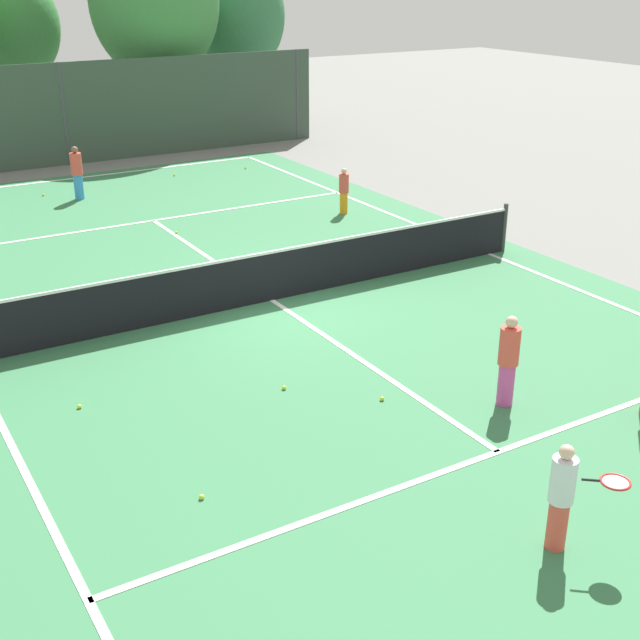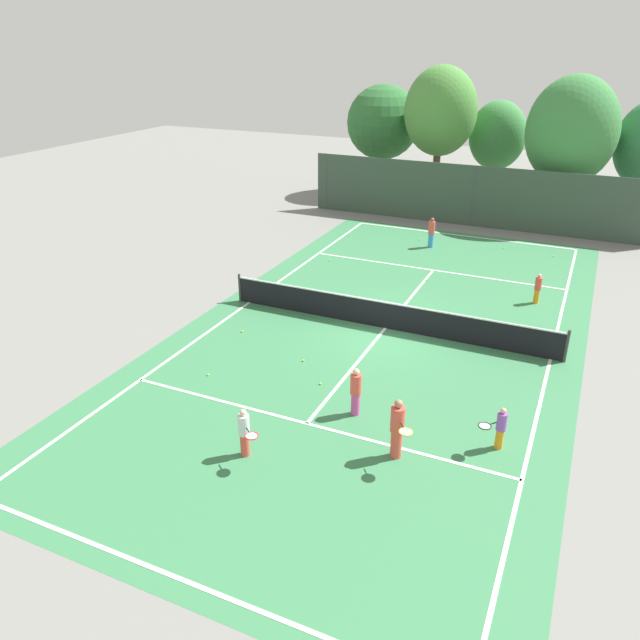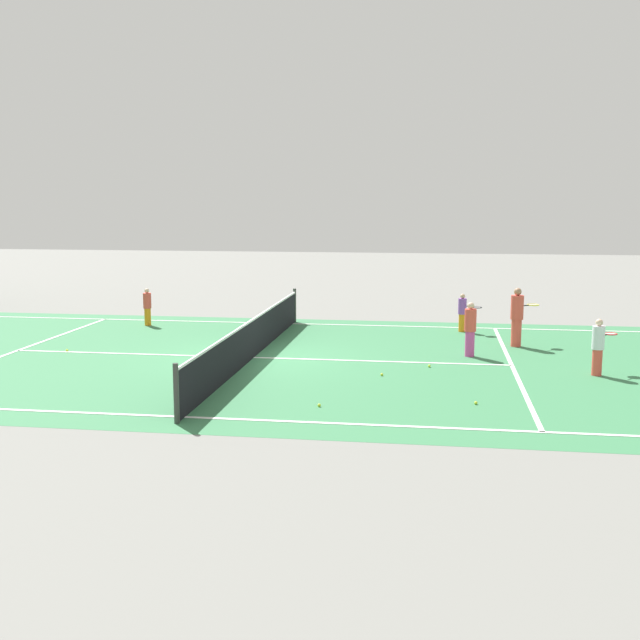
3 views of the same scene
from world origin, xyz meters
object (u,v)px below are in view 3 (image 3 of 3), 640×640
object	(u,v)px
tennis_ball_11	(382,375)
player_3	(517,316)
tennis_ball_10	(429,366)
tennis_ball_0	(67,350)
tennis_ball_9	(216,360)
player_5	(470,329)
player_1	(463,312)
tennis_ball_4	(319,405)
player_2	(598,346)
ball_crate	(244,339)
tennis_ball_8	(178,392)
player_4	(147,307)
tennis_ball_6	(476,403)

from	to	relation	value
tennis_ball_11	player_3	bearing A→B (deg)	-39.26
tennis_ball_10	tennis_ball_0	bearing A→B (deg)	86.56
tennis_ball_11	tennis_ball_10	bearing A→B (deg)	-44.52
tennis_ball_9	player_5	bearing A→B (deg)	-75.70
player_1	tennis_ball_0	xyz separation A→B (m)	(-4.69, 10.44, -0.57)
player_1	tennis_ball_11	bearing A→B (deg)	162.35
tennis_ball_10	player_3	bearing A→B (deg)	-37.20
player_3	player_5	world-z (taller)	player_3
player_5	tennis_ball_4	distance (m)	6.26
player_2	ball_crate	size ratio (longest dim) A/B	3.07
player_3	tennis_ball_8	distance (m)	9.84
player_3	tennis_ball_11	distance (m)	5.41
player_3	player_4	world-z (taller)	player_3
tennis_ball_0	tennis_ball_11	size ratio (longest dim) A/B	1.00
player_1	player_3	world-z (taller)	player_3
player_3	tennis_ball_6	xyz separation A→B (m)	(-6.37, 1.40, -0.80)
player_4	tennis_ball_10	world-z (taller)	player_4
tennis_ball_9	tennis_ball_11	xyz separation A→B (m)	(-0.98, -4.16, 0.00)
tennis_ball_6	tennis_ball_10	bearing A→B (deg)	15.73
player_1	player_4	world-z (taller)	player_4
tennis_ball_10	tennis_ball_9	bearing A→B (deg)	91.10
tennis_ball_0	tennis_ball_11	bearing A→B (deg)	-101.07
player_4	tennis_ball_10	bearing A→B (deg)	-119.26
tennis_ball_0	tennis_ball_9	distance (m)	4.31
player_1	tennis_ball_10	size ratio (longest dim) A/B	17.58
tennis_ball_4	tennis_ball_9	bearing A→B (deg)	39.47
tennis_ball_8	tennis_ball_10	bearing A→B (deg)	-57.17
player_4	tennis_ball_9	xyz separation A→B (m)	(-5.11, -3.71, -0.58)
player_5	tennis_ball_6	size ratio (longest dim) A/B	21.19
player_1	tennis_ball_11	xyz separation A→B (m)	(-6.34, 2.02, -0.57)
player_1	player_2	distance (m)	6.23
player_1	ball_crate	bearing A→B (deg)	117.68
tennis_ball_0	tennis_ball_6	xyz separation A→B (m)	(-3.87, -10.41, 0.00)
tennis_ball_6	ball_crate	bearing A→B (deg)	48.05
player_3	tennis_ball_10	size ratio (longest dim) A/B	24.35
ball_crate	tennis_ball_4	distance (m)	6.72
player_2	tennis_ball_11	world-z (taller)	player_2
tennis_ball_8	ball_crate	bearing A→B (deg)	-0.54
player_5	tennis_ball_6	world-z (taller)	player_5
player_1	tennis_ball_8	world-z (taller)	player_1
player_2	player_4	xyz separation A→B (m)	(5.29, 12.73, -0.07)
ball_crate	tennis_ball_9	size ratio (longest dim) A/B	6.45
tennis_ball_4	player_4	bearing A→B (deg)	37.54
player_4	tennis_ball_8	world-z (taller)	player_4
player_4	player_2	bearing A→B (deg)	-112.57
player_2	tennis_ball_6	size ratio (longest dim) A/B	19.79
player_5	player_1	bearing A→B (deg)	0.72
tennis_ball_6	player_5	bearing A→B (deg)	-0.89
tennis_ball_11	player_1	bearing A→B (deg)	-17.65
player_4	tennis_ball_4	xyz separation A→B (m)	(-8.93, -6.86, -0.58)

